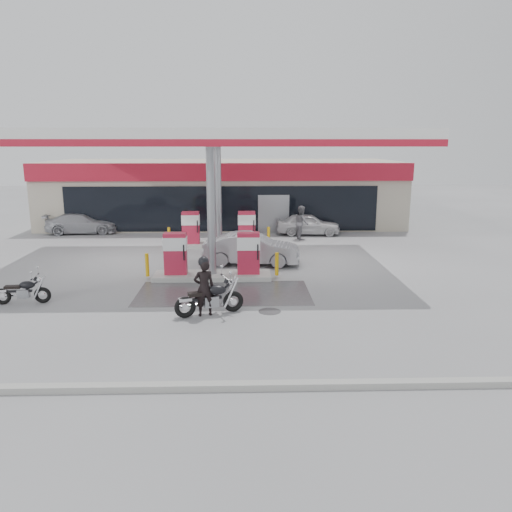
{
  "coord_description": "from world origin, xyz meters",
  "views": [
    {
      "loc": [
        1.14,
        -16.72,
        5.13
      ],
      "look_at": [
        1.65,
        0.52,
        1.2
      ],
      "focal_mm": 35.0,
      "sensor_mm": 36.0,
      "label": 1
    }
  ],
  "objects": [
    {
      "name": "canopy",
      "position": [
        0.0,
        5.0,
        5.27
      ],
      "size": [
        16.0,
        10.02,
        5.51
      ],
      "color": "silver",
      "rests_on": "ground"
    },
    {
      "name": "drain_cover",
      "position": [
        2.0,
        -2.0,
        0.0
      ],
      "size": [
        0.7,
        0.7,
        0.01
      ],
      "primitive_type": "cylinder",
      "color": "#38383A",
      "rests_on": "ground"
    },
    {
      "name": "biker_main",
      "position": [
        0.0,
        -2.29,
        0.87
      ],
      "size": [
        0.72,
        0.57,
        1.73
      ],
      "primitive_type": "imported",
      "rotation": [
        0.0,
        0.0,
        3.42
      ],
      "color": "black",
      "rests_on": "ground"
    },
    {
      "name": "hatchback_silver",
      "position": [
        1.57,
        4.2,
        0.68
      ],
      "size": [
        4.26,
        1.92,
        1.36
      ],
      "primitive_type": "imported",
      "rotation": [
        0.0,
        0.0,
        1.45
      ],
      "color": "#96979D",
      "rests_on": "ground"
    },
    {
      "name": "ground",
      "position": [
        0.0,
        0.0,
        0.0
      ],
      "size": [
        90.0,
        90.0,
        0.0
      ],
      "primitive_type": "plane",
      "color": "gray",
      "rests_on": "ground"
    },
    {
      "name": "parked_car_left",
      "position": [
        -8.07,
        12.0,
        0.59
      ],
      "size": [
        4.15,
        1.97,
        1.17
      ],
      "primitive_type": "imported",
      "rotation": [
        0.0,
        0.0,
        1.65
      ],
      "color": "#A3A4AB",
      "rests_on": "ground"
    },
    {
      "name": "pump_island_near",
      "position": [
        0.0,
        2.0,
        0.71
      ],
      "size": [
        5.14,
        1.3,
        1.78
      ],
      "color": "#9E9E99",
      "rests_on": "ground"
    },
    {
      "name": "parked_motorcycle",
      "position": [
        -5.96,
        -0.99,
        0.41
      ],
      "size": [
        1.79,
        0.69,
        0.92
      ],
      "rotation": [
        0.0,
        0.0,
        0.09
      ],
      "color": "black",
      "rests_on": "ground"
    },
    {
      "name": "kerb",
      "position": [
        0.0,
        -7.0,
        0.07
      ],
      "size": [
        28.0,
        0.25,
        0.15
      ],
      "primitive_type": "cube",
      "color": "gray",
      "rests_on": "ground"
    },
    {
      "name": "sedan_white",
      "position": [
        4.93,
        11.2,
        0.61
      ],
      "size": [
        3.67,
        1.69,
        1.22
      ],
      "primitive_type": "imported",
      "rotation": [
        0.0,
        0.0,
        1.5
      ],
      "color": "silver",
      "rests_on": "ground"
    },
    {
      "name": "main_motorcycle",
      "position": [
        0.19,
        -2.22,
        0.5
      ],
      "size": [
        2.1,
        1.04,
        1.12
      ],
      "rotation": [
        0.0,
        0.0,
        0.35
      ],
      "color": "black",
      "rests_on": "ground"
    },
    {
      "name": "store_building",
      "position": [
        0.01,
        15.94,
        2.01
      ],
      "size": [
        22.0,
        8.22,
        4.0
      ],
      "color": "#ABA18F",
      "rests_on": "ground"
    },
    {
      "name": "attendant",
      "position": [
        4.38,
        9.86,
        0.91
      ],
      "size": [
        0.83,
        0.99,
        1.83
      ],
      "primitive_type": "imported",
      "rotation": [
        0.0,
        0.0,
        1.74
      ],
      "color": "slate",
      "rests_on": "ground"
    },
    {
      "name": "pump_island_far",
      "position": [
        0.0,
        8.0,
        0.71
      ],
      "size": [
        5.14,
        1.3,
        1.78
      ],
      "color": "#9E9E99",
      "rests_on": "ground"
    },
    {
      "name": "wet_patch",
      "position": [
        0.5,
        0.0,
        0.0
      ],
      "size": [
        6.0,
        3.0,
        0.0
      ],
      "primitive_type": "cube",
      "color": "#4C4C4F",
      "rests_on": "ground"
    }
  ]
}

